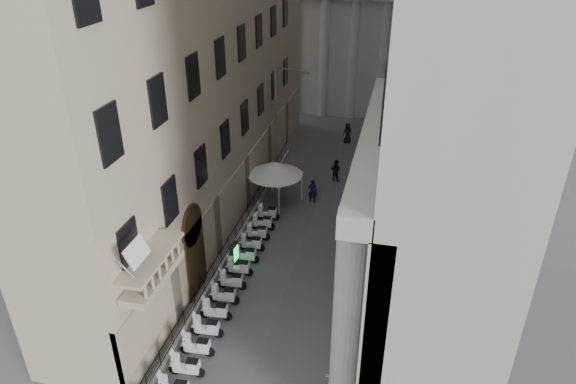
# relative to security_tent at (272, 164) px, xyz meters

# --- Properties ---
(iron_fence) EXTENTS (0.30, 28.00, 1.40)m
(iron_fence) POSITION_rel_security_tent_xyz_m (-0.70, -5.83, -2.77)
(iron_fence) COLOR black
(iron_fence) RESTS_ON ground
(blue_awning) EXTENTS (1.60, 3.00, 3.00)m
(blue_awning) POSITION_rel_security_tent_xyz_m (7.75, 2.17, -2.77)
(blue_awning) COLOR navy
(blue_awning) RESTS_ON ground
(scooter_2) EXTENTS (1.44, 0.66, 1.50)m
(scooter_2) POSITION_rel_security_tent_xyz_m (0.57, -17.86, -2.77)
(scooter_2) COLOR white
(scooter_2) RESTS_ON ground
(scooter_3) EXTENTS (1.44, 0.66, 1.50)m
(scooter_3) POSITION_rel_security_tent_xyz_m (0.57, -16.54, -2.77)
(scooter_3) COLOR white
(scooter_3) RESTS_ON ground
(scooter_4) EXTENTS (1.44, 0.66, 1.50)m
(scooter_4) POSITION_rel_security_tent_xyz_m (0.57, -15.22, -2.77)
(scooter_4) COLOR white
(scooter_4) RESTS_ON ground
(scooter_5) EXTENTS (1.44, 0.66, 1.50)m
(scooter_5) POSITION_rel_security_tent_xyz_m (0.57, -13.90, -2.77)
(scooter_5) COLOR white
(scooter_5) RESTS_ON ground
(scooter_6) EXTENTS (1.44, 0.66, 1.50)m
(scooter_6) POSITION_rel_security_tent_xyz_m (0.57, -12.58, -2.77)
(scooter_6) COLOR white
(scooter_6) RESTS_ON ground
(scooter_7) EXTENTS (1.44, 0.66, 1.50)m
(scooter_7) POSITION_rel_security_tent_xyz_m (0.57, -11.27, -2.77)
(scooter_7) COLOR white
(scooter_7) RESTS_ON ground
(scooter_8) EXTENTS (1.44, 0.66, 1.50)m
(scooter_8) POSITION_rel_security_tent_xyz_m (0.57, -9.95, -2.77)
(scooter_8) COLOR white
(scooter_8) RESTS_ON ground
(scooter_9) EXTENTS (1.44, 0.66, 1.50)m
(scooter_9) POSITION_rel_security_tent_xyz_m (0.57, -8.63, -2.77)
(scooter_9) COLOR white
(scooter_9) RESTS_ON ground
(scooter_10) EXTENTS (1.44, 0.66, 1.50)m
(scooter_10) POSITION_rel_security_tent_xyz_m (0.57, -7.31, -2.77)
(scooter_10) COLOR white
(scooter_10) RESTS_ON ground
(scooter_11) EXTENTS (1.44, 0.66, 1.50)m
(scooter_11) POSITION_rel_security_tent_xyz_m (0.57, -5.99, -2.77)
(scooter_11) COLOR white
(scooter_11) RESTS_ON ground
(scooter_12) EXTENTS (1.44, 0.66, 1.50)m
(scooter_12) POSITION_rel_security_tent_xyz_m (0.57, -4.68, -2.77)
(scooter_12) COLOR white
(scooter_12) RESTS_ON ground
(scooter_13) EXTENTS (1.44, 0.66, 1.50)m
(scooter_13) POSITION_rel_security_tent_xyz_m (0.57, -3.36, -2.77)
(scooter_13) COLOR white
(scooter_13) RESTS_ON ground
(barrier_1) EXTENTS (0.60, 2.40, 1.10)m
(barrier_1) POSITION_rel_security_tent_xyz_m (7.21, -15.17, -2.77)
(barrier_1) COLOR #A2A5A9
(barrier_1) RESTS_ON ground
(barrier_2) EXTENTS (0.60, 2.40, 1.10)m
(barrier_2) POSITION_rel_security_tent_xyz_m (7.21, -12.67, -2.77)
(barrier_2) COLOR #A2A5A9
(barrier_2) RESTS_ON ground
(barrier_3) EXTENTS (0.60, 2.40, 1.10)m
(barrier_3) POSITION_rel_security_tent_xyz_m (7.21, -10.17, -2.77)
(barrier_3) COLOR #A2A5A9
(barrier_3) RESTS_ON ground
(barrier_4) EXTENTS (0.60, 2.40, 1.10)m
(barrier_4) POSITION_rel_security_tent_xyz_m (7.21, -7.67, -2.77)
(barrier_4) COLOR #A2A5A9
(barrier_4) RESTS_ON ground
(barrier_5) EXTENTS (0.60, 2.40, 1.10)m
(barrier_5) POSITION_rel_security_tent_xyz_m (7.21, -5.17, -2.77)
(barrier_5) COLOR #A2A5A9
(barrier_5) RESTS_ON ground
(barrier_6) EXTENTS (0.60, 2.40, 1.10)m
(barrier_6) POSITION_rel_security_tent_xyz_m (7.21, -2.67, -2.77)
(barrier_6) COLOR #A2A5A9
(barrier_6) RESTS_ON ground
(security_tent) EXTENTS (4.08, 4.08, 3.31)m
(security_tent) POSITION_rel_security_tent_xyz_m (0.00, 0.00, 0.00)
(security_tent) COLOR white
(security_tent) RESTS_ON ground
(street_lamp) EXTENTS (2.87, 1.11, 9.13)m
(street_lamp) POSITION_rel_security_tent_xyz_m (-0.23, 3.67, 2.73)
(street_lamp) COLOR gray
(street_lamp) RESTS_ON ground
(info_kiosk) EXTENTS (0.33, 0.81, 1.68)m
(info_kiosk) POSITION_rel_security_tent_xyz_m (0.06, -9.23, -1.92)
(info_kiosk) COLOR black
(info_kiosk) RESTS_ON ground
(pedestrian_a) EXTENTS (0.74, 0.55, 1.86)m
(pedestrian_a) POSITION_rel_security_tent_xyz_m (3.17, -0.06, -1.84)
(pedestrian_a) COLOR black
(pedestrian_a) RESTS_ON ground
(pedestrian_b) EXTENTS (1.04, 0.91, 1.82)m
(pedestrian_b) POSITION_rel_security_tent_xyz_m (4.32, 3.94, -1.86)
(pedestrian_b) COLOR black
(pedestrian_b) RESTS_ON ground
(pedestrian_c) EXTENTS (1.12, 1.02, 1.92)m
(pedestrian_c) POSITION_rel_security_tent_xyz_m (4.24, 12.17, -1.81)
(pedestrian_c) COLOR black
(pedestrian_c) RESTS_ON ground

